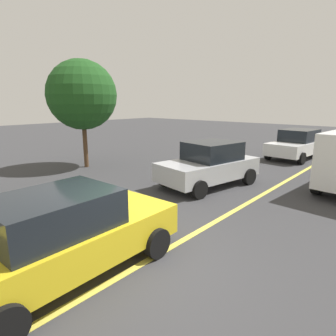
# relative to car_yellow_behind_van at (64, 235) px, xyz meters

# --- Properties ---
(ground_plane) EXTENTS (80.00, 80.00, 0.00)m
(ground_plane) POSITION_rel_car_yellow_behind_van_xyz_m (1.08, -0.79, -0.82)
(ground_plane) COLOR #38383A
(lane_marking_centre) EXTENTS (28.00, 0.16, 0.01)m
(lane_marking_centre) POSITION_rel_car_yellow_behind_van_xyz_m (4.08, -0.79, -0.81)
(lane_marking_centre) COLOR #E0D14C
(car_yellow_behind_van) EXTENTS (4.41, 2.05, 1.63)m
(car_yellow_behind_van) POSITION_rel_car_yellow_behind_van_xyz_m (0.00, 0.00, 0.00)
(car_yellow_behind_van) COLOR gold
(car_yellow_behind_van) RESTS_ON ground_plane
(car_silver_approaching) EXTENTS (4.30, 2.63, 1.70)m
(car_silver_approaching) POSITION_rel_car_yellow_behind_van_xyz_m (6.78, 1.31, 0.03)
(car_silver_approaching) COLOR #B7BABF
(car_silver_approaching) RESTS_ON ground_plane
(car_white_crossing) EXTENTS (4.54, 2.38, 1.66)m
(car_white_crossing) POSITION_rel_car_yellow_behind_van_xyz_m (14.84, 0.56, 0.01)
(car_white_crossing) COLOR white
(car_white_crossing) RESTS_ON ground_plane
(tree_left_verge) EXTENTS (3.31, 3.31, 5.18)m
(tree_left_verge) POSITION_rel_car_yellow_behind_van_xyz_m (5.45, 7.75, 2.70)
(tree_left_verge) COLOR #513823
(tree_left_verge) RESTS_ON ground_plane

